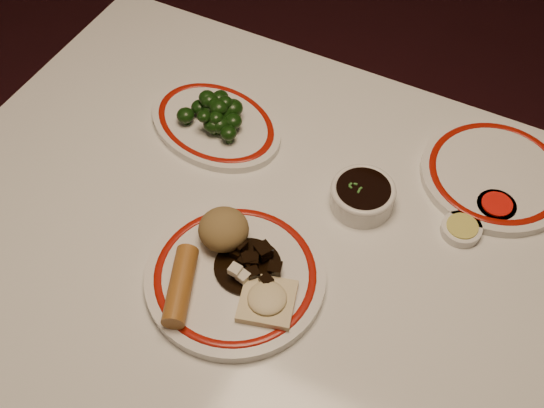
{
  "coord_description": "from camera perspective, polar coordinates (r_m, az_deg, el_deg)",
  "views": [
    {
      "loc": [
        0.26,
        -0.53,
        1.64
      ],
      "look_at": [
        -0.03,
        0.04,
        0.8
      ],
      "focal_mm": 45.0,
      "sensor_mm": 36.0,
      "label": 1
    }
  ],
  "objects": [
    {
      "name": "mustard_dish",
      "position": [
        1.12,
        15.56,
        -2.03
      ],
      "size": [
        0.06,
        0.06,
        0.02
      ],
      "color": "white",
      "rests_on": "dining_table"
    },
    {
      "name": "sweet_sour_dish",
      "position": [
        1.16,
        18.21,
        -0.25
      ],
      "size": [
        0.06,
        0.06,
        0.02
      ],
      "color": "white",
      "rests_on": "dining_table"
    },
    {
      "name": "broccoli_pile",
      "position": [
        1.21,
        -4.63,
        7.68
      ],
      "size": [
        0.12,
        0.09,
        0.05
      ],
      "color": "#23471C",
      "rests_on": "broccoli_plate"
    },
    {
      "name": "broccoli_plate",
      "position": [
        1.23,
        -4.73,
        6.72
      ],
      "size": [
        0.29,
        0.27,
        0.02
      ],
      "color": "white",
      "rests_on": "dining_table"
    },
    {
      "name": "dining_table",
      "position": [
        1.14,
        0.46,
        -6.53
      ],
      "size": [
        1.2,
        0.9,
        0.75
      ],
      "color": "white",
      "rests_on": "ground"
    },
    {
      "name": "stirfry_heap",
      "position": [
        1.02,
        -1.9,
        -4.9
      ],
      "size": [
        0.11,
        0.1,
        0.03
      ],
      "color": "black",
      "rests_on": "main_plate"
    },
    {
      "name": "fried_wonton",
      "position": [
        0.99,
        -0.4,
        -8.03
      ],
      "size": [
        0.1,
        0.1,
        0.02
      ],
      "color": "beige",
      "rests_on": "main_plate"
    },
    {
      "name": "spring_roll",
      "position": [
        1.0,
        -7.66,
        -6.79
      ],
      "size": [
        0.08,
        0.13,
        0.03
      ],
      "primitive_type": "cylinder",
      "rotation": [
        1.57,
        0.0,
        0.38
      ],
      "color": "#A76829",
      "rests_on": "main_plate"
    },
    {
      "name": "far_plate",
      "position": [
        1.21,
        18.21,
        2.42
      ],
      "size": [
        0.3,
        0.3,
        0.02
      ],
      "color": "white",
      "rests_on": "dining_table"
    },
    {
      "name": "main_plate",
      "position": [
        1.03,
        -3.08,
        -6.07
      ],
      "size": [
        0.31,
        0.31,
        0.02
      ],
      "color": "white",
      "rests_on": "dining_table"
    },
    {
      "name": "soy_bowl",
      "position": [
        1.11,
        7.56,
        0.63
      ],
      "size": [
        0.1,
        0.1,
        0.04
      ],
      "color": "white",
      "rests_on": "dining_table"
    },
    {
      "name": "rice_mound",
      "position": [
        1.03,
        -4.07,
        -2.13
      ],
      "size": [
        0.08,
        0.08,
        0.06
      ],
      "primitive_type": "ellipsoid",
      "color": "olive",
      "rests_on": "main_plate"
    }
  ]
}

